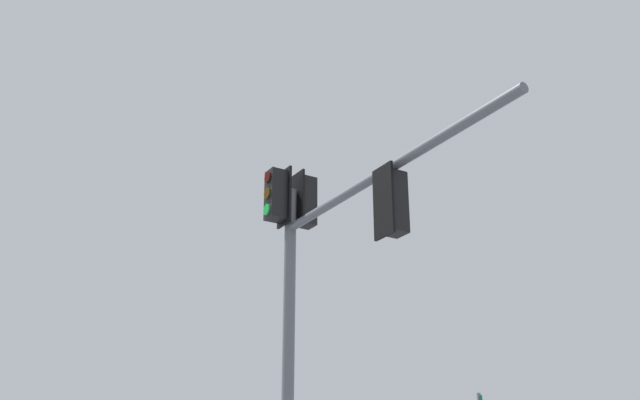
# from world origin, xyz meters

# --- Properties ---
(signal_mast_assembly) EXTENTS (3.36, 5.05, 6.82)m
(signal_mast_assembly) POSITION_xyz_m (0.78, 1.07, 4.87)
(signal_mast_assembly) COLOR slate
(signal_mast_assembly) RESTS_ON ground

